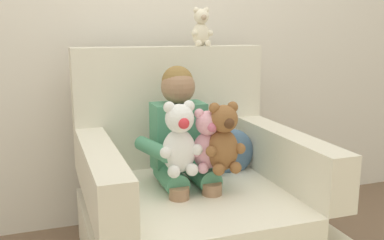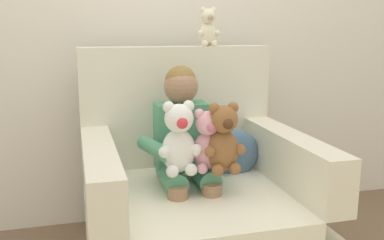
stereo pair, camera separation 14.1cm
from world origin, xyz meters
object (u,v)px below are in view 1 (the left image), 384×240
armchair (192,200)px  plush_cream_on_backrest (201,28)px  seated_child (182,142)px  plush_brown (223,140)px  throw_pillow (231,153)px  plush_white (180,140)px  plush_pink (207,141)px

armchair → plush_cream_on_backrest: plush_cream_on_backrest is taller
seated_child → plush_brown: bearing=-59.9°
plush_cream_on_backrest → throw_pillow: (0.09, -0.24, -0.66)m
plush_white → plush_pink: bearing=23.6°
seated_child → plush_cream_on_backrest: plush_cream_on_backrest is taller
plush_brown → plush_pink: (-0.06, 0.04, -0.01)m
plush_brown → seated_child: bearing=122.1°
plush_white → plush_pink: 0.14m
plush_brown → throw_pillow: bearing=57.4°
plush_pink → throw_pillow: 0.38m
plush_brown → plush_pink: bearing=143.1°
armchair → seated_child: bearing=140.6°
armchair → plush_white: armchair is taller
seated_child → plush_white: 0.18m
plush_cream_on_backrest → throw_pillow: plush_cream_on_backrest is taller
plush_brown → throw_pillow: 0.38m
plush_pink → plush_brown: bearing=-27.1°
seated_child → plush_white: size_ratio=2.45×
plush_cream_on_backrest → armchair: bearing=-129.3°
plush_white → plush_cream_on_backrest: 0.76m
plush_brown → armchair: bearing=117.8°
seated_child → plush_pink: 0.17m
plush_cream_on_backrest → plush_brown: bearing=-112.7°
armchair → plush_brown: armchair is taller
armchair → plush_white: size_ratio=3.18×
seated_child → plush_pink: (0.07, -0.15, 0.03)m
plush_brown → plush_cream_on_backrest: 0.74m
plush_white → plush_pink: plush_white is taller
armchair → plush_cream_on_backrest: 0.94m
throw_pillow → plush_cream_on_backrest: bearing=109.6°
plush_white → plush_pink: (0.14, 0.01, -0.02)m
throw_pillow → seated_child: bearing=-161.8°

